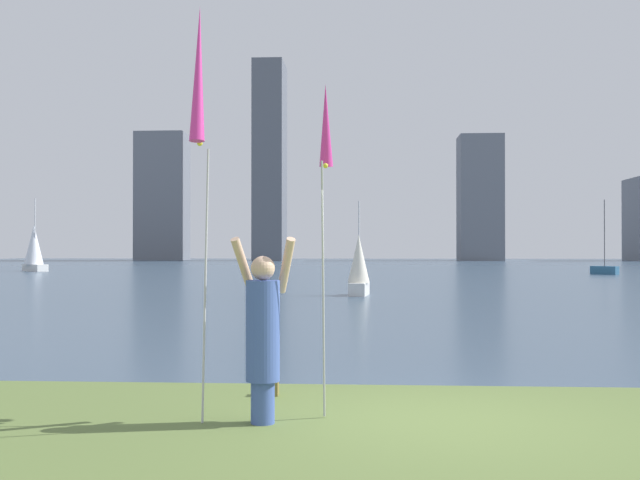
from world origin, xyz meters
TOP-DOWN VIEW (x-y plane):
  - ground at (0.00, 50.95)m, footprint 120.00×138.00m
  - person at (-1.84, -0.31)m, footprint 0.74×0.54m
  - kite_flag_left at (-2.48, -0.57)m, footprint 0.16×0.67m
  - kite_flag_right at (-1.19, 0.28)m, footprint 0.16×0.93m
  - bag at (-1.94, 1.27)m, footprint 0.19×0.18m
  - sailboat_0 at (15.65, 46.72)m, footprint 1.83×1.68m
  - sailboat_1 at (-1.08, 21.92)m, footprint 0.95×1.78m
  - sailboat_3 at (-27.02, 51.44)m, footprint 2.75×2.65m
  - skyline_tower_0 at (-30.78, 103.80)m, footprint 7.07×5.44m
  - skyline_tower_1 at (-14.57, 100.52)m, footprint 4.17×7.02m
  - skyline_tower_2 at (14.96, 102.51)m, footprint 6.00×5.65m

SIDE VIEW (x-z plane):
  - ground at x=0.00m, z-range -0.12..0.00m
  - bag at x=-1.94m, z-range 0.00..0.18m
  - sailboat_0 at x=15.65m, z-range -2.25..2.94m
  - person at x=-1.84m, z-range -0.02..1.99m
  - sailboat_1 at x=-1.08m, z-range -0.74..2.96m
  - sailboat_3 at x=-27.02m, z-range -1.08..4.65m
  - kite_flag_right at x=-1.19m, z-range 1.30..5.05m
  - kite_flag_left at x=-2.48m, z-range 1.40..5.85m
  - skyline_tower_2 at x=14.96m, z-range 0.00..17.56m
  - skyline_tower_0 at x=-30.78m, z-range 0.00..18.53m
  - skyline_tower_1 at x=-14.57m, z-range 0.00..27.78m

